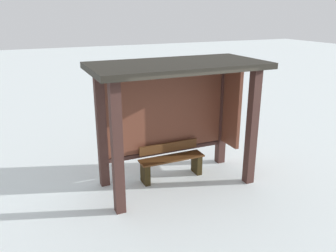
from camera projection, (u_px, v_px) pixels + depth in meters
name	position (u px, v px, depth m)	size (l,w,h in m)	color
ground_plane	(177.00, 183.00, 7.32)	(60.00, 60.00, 0.00)	white
bus_shelter	(178.00, 95.00, 6.90)	(3.38, 1.67, 2.56)	#3D241F
bench_left_inside	(171.00, 162.00, 7.46)	(1.43, 0.37, 0.76)	#502F15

